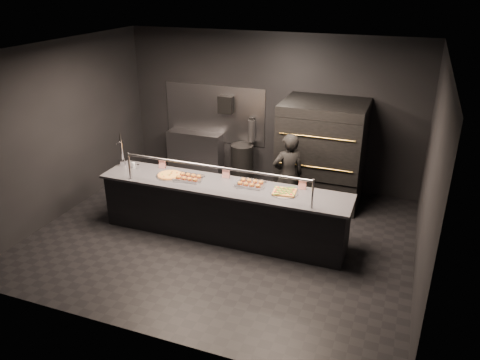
# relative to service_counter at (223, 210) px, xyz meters

# --- Properties ---
(room) EXTENTS (6.04, 6.00, 3.00)m
(room) POSITION_rel_service_counter_xyz_m (-0.02, 0.05, 1.03)
(room) COLOR black
(room) RESTS_ON ground
(service_counter) EXTENTS (4.10, 0.78, 1.37)m
(service_counter) POSITION_rel_service_counter_xyz_m (0.00, 0.00, 0.00)
(service_counter) COLOR black
(service_counter) RESTS_ON ground
(pizza_oven) EXTENTS (1.50, 1.23, 1.91)m
(pizza_oven) POSITION_rel_service_counter_xyz_m (1.20, 1.90, 0.50)
(pizza_oven) COLOR black
(pizza_oven) RESTS_ON ground
(prep_shelf) EXTENTS (1.20, 0.35, 0.90)m
(prep_shelf) POSITION_rel_service_counter_xyz_m (-1.60, 2.32, -0.01)
(prep_shelf) COLOR #99999E
(prep_shelf) RESTS_ON ground
(towel_dispenser) EXTENTS (0.30, 0.20, 0.35)m
(towel_dispenser) POSITION_rel_service_counter_xyz_m (-0.90, 2.39, 1.09)
(towel_dispenser) COLOR black
(towel_dispenser) RESTS_ON room
(fire_extinguisher) EXTENTS (0.14, 0.14, 0.51)m
(fire_extinguisher) POSITION_rel_service_counter_xyz_m (-0.35, 2.40, 0.60)
(fire_extinguisher) COLOR #B2B2B7
(fire_extinguisher) RESTS_ON room
(beer_tap) EXTENTS (0.16, 0.23, 0.61)m
(beer_tap) POSITION_rel_service_counter_xyz_m (-1.95, 0.17, 0.63)
(beer_tap) COLOR silver
(beer_tap) RESTS_ON service_counter
(round_pizza) EXTENTS (0.46, 0.46, 0.03)m
(round_pizza) POSITION_rel_service_counter_xyz_m (-0.95, 0.02, 0.47)
(round_pizza) COLOR silver
(round_pizza) RESTS_ON service_counter
(slider_tray_a) EXTENTS (0.50, 0.43, 0.07)m
(slider_tray_a) POSITION_rel_service_counter_xyz_m (-0.60, 0.01, 0.48)
(slider_tray_a) COLOR silver
(slider_tray_a) RESTS_ON service_counter
(slider_tray_b) EXTENTS (0.51, 0.43, 0.07)m
(slider_tray_b) POSITION_rel_service_counter_xyz_m (0.42, 0.15, 0.48)
(slider_tray_b) COLOR silver
(slider_tray_b) RESTS_ON service_counter
(square_pizza) EXTENTS (0.43, 0.43, 0.05)m
(square_pizza) POSITION_rel_service_counter_xyz_m (1.00, 0.04, 0.47)
(square_pizza) COLOR silver
(square_pizza) RESTS_ON service_counter
(condiment_jar) EXTENTS (0.15, 0.06, 0.10)m
(condiment_jar) POSITION_rel_service_counter_xyz_m (-1.67, 0.11, 0.50)
(condiment_jar) COLOR silver
(condiment_jar) RESTS_ON service_counter
(tent_cards) EXTENTS (2.58, 0.04, 0.15)m
(tent_cards) POSITION_rel_service_counter_xyz_m (-0.02, 0.28, 0.53)
(tent_cards) COLOR white
(tent_cards) RESTS_ON service_counter
(trash_bin) EXTENTS (0.47, 0.47, 0.79)m
(trash_bin) POSITION_rel_service_counter_xyz_m (-0.49, 2.22, -0.07)
(trash_bin) COLOR black
(trash_bin) RESTS_ON ground
(worker) EXTENTS (0.67, 0.62, 1.54)m
(worker) POSITION_rel_service_counter_xyz_m (0.79, 1.04, 0.31)
(worker) COLOR black
(worker) RESTS_ON ground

